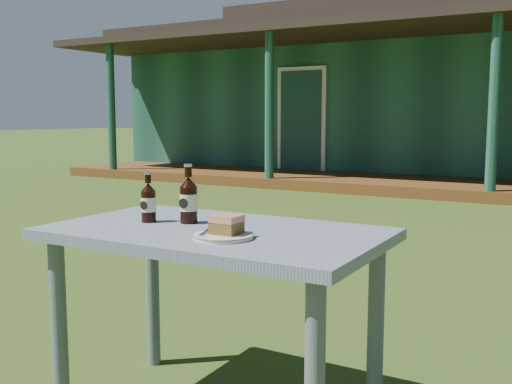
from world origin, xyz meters
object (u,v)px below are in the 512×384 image
Objects in this scene: cola_bottle_near at (189,200)px; cola_bottle_far at (148,202)px; cafe_table at (215,256)px; plate at (223,236)px; cake_slice at (227,224)px.

cola_bottle_far is (-0.15, -0.06, -0.01)m from cola_bottle_near.
plate is at bearing -47.08° from cafe_table.
cola_bottle_near reaches higher than cake_slice.
plate is 0.04m from cake_slice.
cola_bottle_near is at bearing 146.88° from plate.
cake_slice is at bearing -30.65° from cola_bottle_near.
cake_slice is 0.41× the size of cola_bottle_near.
cola_bottle_far is (-0.42, 0.12, 0.07)m from plate.
cola_bottle_near is at bearing 149.35° from cake_slice.
cake_slice reaches higher than plate.
cola_bottle_near reaches higher than plate.
cake_slice is (0.12, -0.12, 0.15)m from cafe_table.
cake_slice is 0.48× the size of cola_bottle_far.
cafe_table is 5.88× the size of plate.
cola_bottle_near is (-0.15, 0.05, 0.19)m from cafe_table.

